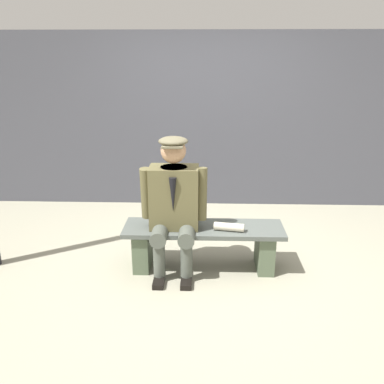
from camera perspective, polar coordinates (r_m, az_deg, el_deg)
name	(u,v)px	position (r m, az deg, el deg)	size (l,w,h in m)	color
ground_plane	(203,267)	(4.10, 1.58, -10.41)	(30.00, 30.00, 0.00)	gray
bench	(203,241)	(3.98, 1.62, -6.89)	(1.53, 0.44, 0.43)	#4F5550
seated_man	(174,201)	(3.77, -2.56, -1.23)	(0.62, 0.58, 1.31)	brown
rolled_magazine	(229,227)	(3.83, 5.20, -4.89)	(0.08, 0.08, 0.28)	beige
stadium_wall	(205,121)	(5.59, 1.82, 9.93)	(12.00, 0.24, 2.29)	#474851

